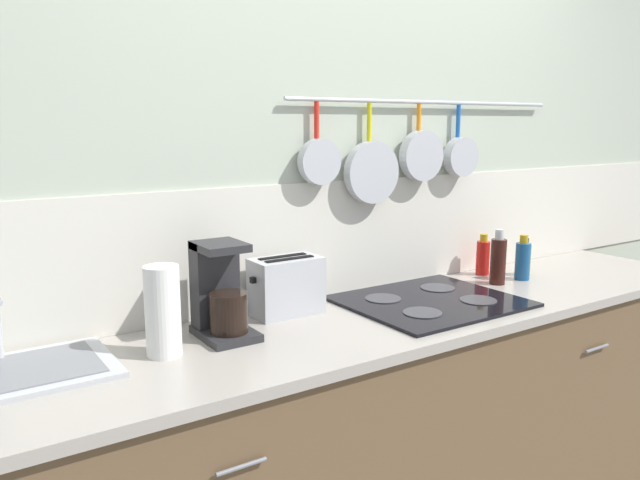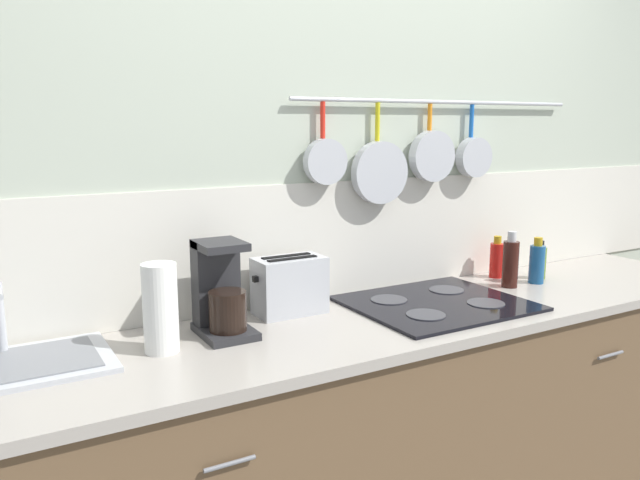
{
  "view_description": "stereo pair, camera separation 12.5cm",
  "coord_description": "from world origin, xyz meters",
  "px_view_note": "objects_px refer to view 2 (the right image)",
  "views": [
    {
      "loc": [
        -1.39,
        -1.61,
        1.59
      ],
      "look_at": [
        -0.32,
        0.0,
        1.23
      ],
      "focal_mm": 35.0,
      "sensor_mm": 36.0,
      "label": 1
    },
    {
      "loc": [
        -1.29,
        -1.67,
        1.59
      ],
      "look_at": [
        -0.32,
        0.0,
        1.23
      ],
      "focal_mm": 35.0,
      "sensor_mm": 36.0,
      "label": 2
    }
  ],
  "objects_px": {
    "paper_towel_roll": "(160,308)",
    "coffee_maker": "(221,294)",
    "toaster": "(290,285)",
    "bottle_sesame_oil": "(537,263)",
    "bottle_hot_sauce": "(511,263)",
    "bottle_olive_oil": "(497,259)",
    "bottle_dish_soap": "(539,262)"
  },
  "relations": [
    {
      "from": "paper_towel_roll",
      "to": "coffee_maker",
      "type": "bearing_deg",
      "value": 18.93
    },
    {
      "from": "toaster",
      "to": "bottle_sesame_oil",
      "type": "bearing_deg",
      "value": -7.19
    },
    {
      "from": "paper_towel_roll",
      "to": "bottle_hot_sauce",
      "type": "bearing_deg",
      "value": 0.77
    },
    {
      "from": "bottle_olive_oil",
      "to": "bottle_dish_soap",
      "type": "distance_m",
      "value": 0.18
    },
    {
      "from": "coffee_maker",
      "to": "bottle_hot_sauce",
      "type": "xyz_separation_m",
      "value": [
        1.22,
        -0.05,
        -0.02
      ]
    },
    {
      "from": "bottle_hot_sauce",
      "to": "bottle_olive_oil",
      "type": "relative_size",
      "value": 1.27
    },
    {
      "from": "bottle_sesame_oil",
      "to": "bottle_hot_sauce",
      "type": "bearing_deg",
      "value": 176.81
    },
    {
      "from": "toaster",
      "to": "bottle_hot_sauce",
      "type": "relative_size",
      "value": 1.13
    },
    {
      "from": "toaster",
      "to": "bottle_sesame_oil",
      "type": "height_order",
      "value": "toaster"
    },
    {
      "from": "bottle_hot_sauce",
      "to": "bottle_sesame_oil",
      "type": "xyz_separation_m",
      "value": [
        0.15,
        -0.01,
        -0.02
      ]
    },
    {
      "from": "bottle_hot_sauce",
      "to": "coffee_maker",
      "type": "bearing_deg",
      "value": 177.5
    },
    {
      "from": "bottle_hot_sauce",
      "to": "bottle_sesame_oil",
      "type": "bearing_deg",
      "value": -3.19
    },
    {
      "from": "coffee_maker",
      "to": "bottle_dish_soap",
      "type": "bearing_deg",
      "value": -0.5
    },
    {
      "from": "coffee_maker",
      "to": "toaster",
      "type": "relative_size",
      "value": 1.14
    },
    {
      "from": "paper_towel_roll",
      "to": "bottle_dish_soap",
      "type": "bearing_deg",
      "value": 2.09
    },
    {
      "from": "bottle_dish_soap",
      "to": "bottle_olive_oil",
      "type": "bearing_deg",
      "value": 143.89
    },
    {
      "from": "paper_towel_roll",
      "to": "bottle_olive_oil",
      "type": "relative_size",
      "value": 1.45
    },
    {
      "from": "paper_towel_roll",
      "to": "bottle_dish_soap",
      "type": "height_order",
      "value": "paper_towel_roll"
    },
    {
      "from": "bottle_hot_sauce",
      "to": "bottle_dish_soap",
      "type": "relative_size",
      "value": 1.4
    },
    {
      "from": "bottle_olive_oil",
      "to": "bottle_sesame_oil",
      "type": "height_order",
      "value": "bottle_sesame_oil"
    },
    {
      "from": "coffee_maker",
      "to": "bottle_olive_oil",
      "type": "xyz_separation_m",
      "value": [
        1.3,
        0.09,
        -0.05
      ]
    },
    {
      "from": "bottle_hot_sauce",
      "to": "paper_towel_roll",
      "type": "bearing_deg",
      "value": -179.23
    },
    {
      "from": "coffee_maker",
      "to": "bottle_olive_oil",
      "type": "distance_m",
      "value": 1.3
    },
    {
      "from": "paper_towel_roll",
      "to": "bottle_hot_sauce",
      "type": "height_order",
      "value": "paper_towel_roll"
    },
    {
      "from": "coffee_maker",
      "to": "toaster",
      "type": "distance_m",
      "value": 0.29
    },
    {
      "from": "toaster",
      "to": "paper_towel_roll",
      "type": "bearing_deg",
      "value": -163.33
    },
    {
      "from": "paper_towel_roll",
      "to": "coffee_maker",
      "type": "height_order",
      "value": "coffee_maker"
    },
    {
      "from": "bottle_hot_sauce",
      "to": "toaster",
      "type": "bearing_deg",
      "value": 172.2
    },
    {
      "from": "bottle_dish_soap",
      "to": "paper_towel_roll",
      "type": "bearing_deg",
      "value": -177.91
    },
    {
      "from": "bottle_hot_sauce",
      "to": "bottle_sesame_oil",
      "type": "distance_m",
      "value": 0.15
    },
    {
      "from": "bottle_olive_oil",
      "to": "coffee_maker",
      "type": "bearing_deg",
      "value": -175.9
    },
    {
      "from": "paper_towel_roll",
      "to": "coffee_maker",
      "type": "xyz_separation_m",
      "value": [
        0.21,
        0.07,
        -0.01
      ]
    }
  ]
}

